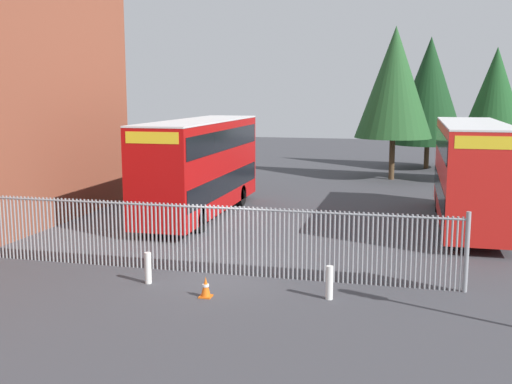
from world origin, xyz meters
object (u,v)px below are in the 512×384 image
object	(u,v)px
bollard_near_left	(148,268)
traffic_cone_by_gate	(206,287)
double_decker_bus_near_gate	(200,164)
double_decker_bus_behind_fence_left	(471,170)
bollard_center_front	(329,283)

from	to	relation	value
bollard_near_left	traffic_cone_by_gate	size ratio (longest dim) A/B	1.61
double_decker_bus_near_gate	double_decker_bus_behind_fence_left	distance (m)	11.85
double_decker_bus_near_gate	bollard_center_front	world-z (taller)	double_decker_bus_near_gate
bollard_center_front	traffic_cone_by_gate	xyz separation A→B (m)	(-3.38, -0.67, -0.19)
double_decker_bus_behind_fence_left	bollard_center_front	bearing A→B (deg)	-112.54
double_decker_bus_near_gate	traffic_cone_by_gate	bearing A→B (deg)	-70.28
double_decker_bus_near_gate	double_decker_bus_behind_fence_left	xyz separation A→B (m)	(11.83, 0.66, 0.00)
bollard_near_left	traffic_cone_by_gate	world-z (taller)	bollard_near_left
bollard_near_left	traffic_cone_by_gate	bearing A→B (deg)	-20.78
bollard_near_left	traffic_cone_by_gate	distance (m)	2.23
bollard_near_left	double_decker_bus_near_gate	bearing A→B (deg)	100.27
bollard_center_front	double_decker_bus_behind_fence_left	bearing A→B (deg)	67.46
double_decker_bus_behind_fence_left	traffic_cone_by_gate	world-z (taller)	double_decker_bus_behind_fence_left
double_decker_bus_near_gate	double_decker_bus_behind_fence_left	bearing A→B (deg)	3.18
bollard_center_front	traffic_cone_by_gate	world-z (taller)	bollard_center_front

